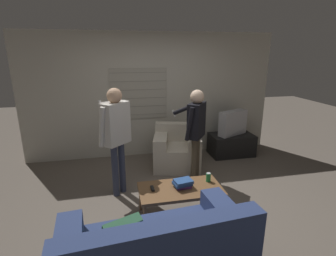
# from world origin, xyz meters

# --- Properties ---
(ground_plane) EXTENTS (16.00, 16.00, 0.00)m
(ground_plane) POSITION_xyz_m (0.00, 0.00, 0.00)
(ground_plane) COLOR #665B51
(wall_back) EXTENTS (5.20, 0.08, 2.55)m
(wall_back) POSITION_xyz_m (-0.01, 2.03, 1.28)
(wall_back) COLOR #BCB7A8
(wall_back) RESTS_ON ground_plane
(couch_blue) EXTENTS (1.86, 1.01, 0.83)m
(couch_blue) POSITION_xyz_m (-0.49, -1.29, 0.31)
(couch_blue) COLOR navy
(couch_blue) RESTS_ON ground_plane
(armchair_beige) EXTENTS (1.03, 0.98, 0.81)m
(armchair_beige) POSITION_xyz_m (0.36, 1.25, 0.34)
(armchair_beige) COLOR beige
(armchair_beige) RESTS_ON ground_plane
(coffee_table) EXTENTS (1.11, 0.57, 0.42)m
(coffee_table) POSITION_xyz_m (0.01, -0.33, 0.38)
(coffee_table) COLOR brown
(coffee_table) RESTS_ON ground_plane
(tv_stand) EXTENTS (0.91, 0.55, 0.46)m
(tv_stand) POSITION_xyz_m (1.65, 1.58, 0.23)
(tv_stand) COLOR black
(tv_stand) RESTS_ON ground_plane
(tv) EXTENTS (0.69, 0.46, 0.52)m
(tv) POSITION_xyz_m (1.64, 1.59, 0.71)
(tv) COLOR #B2B2B7
(tv) RESTS_ON tv_stand
(person_left_standing) EXTENTS (0.50, 0.83, 1.67)m
(person_left_standing) POSITION_xyz_m (-0.79, 0.46, 1.07)
(person_left_standing) COLOR #33384C
(person_left_standing) RESTS_ON ground_plane
(person_right_standing) EXTENTS (0.51, 0.74, 1.58)m
(person_right_standing) POSITION_xyz_m (0.52, 0.67, 1.00)
(person_right_standing) COLOR #4C4233
(person_right_standing) RESTS_ON ground_plane
(book_stack) EXTENTS (0.27, 0.23, 0.11)m
(book_stack) POSITION_xyz_m (0.04, -0.31, 0.48)
(book_stack) COLOR #75387F
(book_stack) RESTS_ON coffee_table
(soda_can) EXTENTS (0.07, 0.07, 0.13)m
(soda_can) POSITION_xyz_m (0.43, -0.23, 0.49)
(soda_can) COLOR #238E47
(soda_can) RESTS_ON coffee_table
(spare_remote) EXTENTS (0.04, 0.13, 0.02)m
(spare_remote) POSITION_xyz_m (-0.36, -0.28, 0.44)
(spare_remote) COLOR black
(spare_remote) RESTS_ON coffee_table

